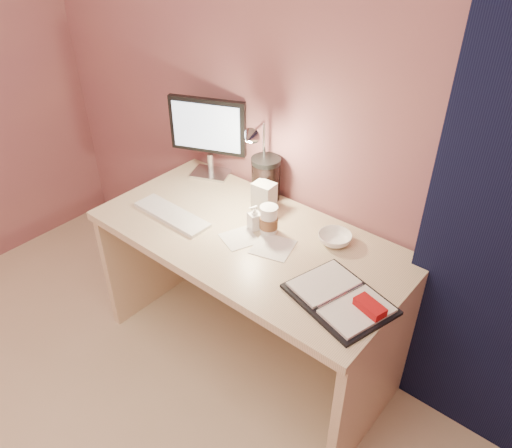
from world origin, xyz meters
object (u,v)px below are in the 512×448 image
Objects in this scene: product_box at (264,197)px; planner at (342,299)px; monitor at (208,130)px; bowl at (335,239)px; desk at (260,267)px; dark_jar at (266,181)px; coffee_cup at (269,220)px; lotion_bottle at (255,217)px; desk_lamp at (245,153)px; keyboard at (172,215)px.

planner is at bearing -29.02° from product_box.
monitor is at bearing 165.14° from product_box.
planner is 2.99× the size of bowl.
desk is 0.41m from dark_jar.
coffee_cup reaches higher than desk.
product_box is (0.06, -0.09, -0.02)m from dark_jar.
lotion_bottle is 0.29× the size of desk_lamp.
coffee_cup is at bearing -43.36° from monitor.
bowl is 0.56m from desk_lamp.
lotion_bottle is (-0.06, -0.02, -0.00)m from coffee_cup.
monitor is 0.62m from coffee_cup.
desk is 7.33× the size of dark_jar.
monitor reaches higher than product_box.
bowl is at bearing -29.15° from monitor.
dark_jar is (0.23, 0.40, 0.09)m from keyboard.
desk is at bearing 28.40° from keyboard.
product_box reaches higher than coffee_cup.
coffee_cup is (-0.48, 0.17, 0.05)m from planner.
dark_jar is at bearing 121.76° from product_box.
lotion_bottle reaches higher than keyboard.
monitor is at bearing 149.83° from desk_lamp.
product_box reaches higher than bowl.
desk is 3.50× the size of keyboard.
planner is at bearing -39.05° from desk_lamp.
monitor is 0.85m from bowl.
product_box reaches higher than planner.
desk is at bearing 51.35° from lotion_bottle.
monitor reaches higher than lotion_bottle.
desk_lamp is (-0.24, 0.13, 0.19)m from coffee_cup.
desk is at bearing 177.97° from coffee_cup.
lotion_bottle is 0.26m from dark_jar.
coffee_cup is 0.29m from bowl.
keyboard is 0.98× the size of desk_lamp.
monitor is at bearing 110.17° from keyboard.
planner reaches higher than desk.
coffee_cup is 0.17m from product_box.
bowl is at bearing 20.18° from desk.
keyboard is at bearing -155.58° from coffee_cup.
desk is at bearing 177.53° from planner.
dark_jar is 0.11m from product_box.
monitor is 1.02× the size of desk_lamp.
desk is 12.03× the size of lotion_bottle.
monitor is at bearing 157.91° from desk.
product_box is (-0.39, 0.00, 0.05)m from bowl.
desk is 0.54m from desk_lamp.
coffee_cup reaches higher than planner.
coffee_cup is at bearing 16.52° from lotion_bottle.
keyboard is (-0.37, -0.19, 0.23)m from desk.
desk is at bearing -49.78° from desk_lamp.
keyboard is 0.90m from planner.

